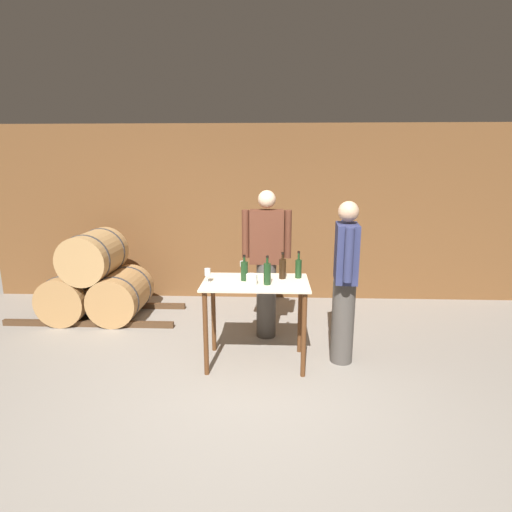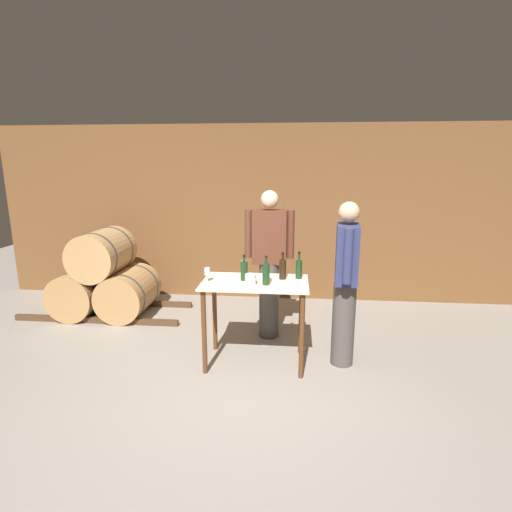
{
  "view_description": "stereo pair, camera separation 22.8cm",
  "coord_description": "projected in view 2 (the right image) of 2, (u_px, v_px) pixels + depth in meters",
  "views": [
    {
      "loc": [
        0.26,
        -3.26,
        2.11
      ],
      "look_at": [
        0.1,
        0.82,
        1.17
      ],
      "focal_mm": 28.0,
      "sensor_mm": 36.0,
      "label": 1
    },
    {
      "loc": [
        0.49,
        -3.24,
        2.11
      ],
      "look_at": [
        0.1,
        0.82,
        1.17
      ],
      "focal_mm": 28.0,
      "sensor_mm": 36.0,
      "label": 2
    }
  ],
  "objects": [
    {
      "name": "tasting_table",
      "position": [
        255.0,
        298.0,
        4.19
      ],
      "size": [
        1.1,
        0.67,
        0.92
      ],
      "color": "beige",
      "rests_on": "ground_plane"
    },
    {
      "name": "wine_bottle_center",
      "position": [
        283.0,
        269.0,
        4.22
      ],
      "size": [
        0.07,
        0.07,
        0.29
      ],
      "color": "black",
      "rests_on": "tasting_table"
    },
    {
      "name": "wine_glass_near_left",
      "position": [
        207.0,
        272.0,
        4.12
      ],
      "size": [
        0.06,
        0.06,
        0.15
      ],
      "color": "silver",
      "rests_on": "tasting_table"
    },
    {
      "name": "wine_bottle_left",
      "position": [
        266.0,
        273.0,
        4.02
      ],
      "size": [
        0.07,
        0.07,
        0.3
      ],
      "color": "#193819",
      "rests_on": "tasting_table"
    },
    {
      "name": "wine_bottle_right",
      "position": [
        299.0,
        268.0,
        4.24
      ],
      "size": [
        0.07,
        0.07,
        0.29
      ],
      "color": "#193819",
      "rests_on": "tasting_table"
    },
    {
      "name": "barrel_rack",
      "position": [
        105.0,
        280.0,
        5.66
      ],
      "size": [
        2.3,
        0.88,
        1.23
      ],
      "color": "#4C331E",
      "rests_on": "ground_plane"
    },
    {
      "name": "ice_bucket",
      "position": [
        251.0,
        279.0,
        4.04
      ],
      "size": [
        0.11,
        0.11,
        0.11
      ],
      "color": "white",
      "rests_on": "tasting_table"
    },
    {
      "name": "wine_bottle_far_left",
      "position": [
        244.0,
        270.0,
        4.17
      ],
      "size": [
        0.08,
        0.08,
        0.27
      ],
      "color": "#193819",
      "rests_on": "tasting_table"
    },
    {
      "name": "wine_glass_near_center",
      "position": [
        244.0,
        264.0,
        4.41
      ],
      "size": [
        0.06,
        0.06,
        0.15
      ],
      "color": "silver",
      "rests_on": "tasting_table"
    },
    {
      "name": "ground_plane",
      "position": [
        237.0,
        399.0,
        3.67
      ],
      "size": [
        14.0,
        14.0,
        0.0
      ],
      "primitive_type": "plane",
      "color": "gray"
    },
    {
      "name": "person_host",
      "position": [
        269.0,
        261.0,
        4.81
      ],
      "size": [
        0.59,
        0.24,
        1.81
      ],
      "color": "#4C4742",
      "rests_on": "ground_plane"
    },
    {
      "name": "person_visitor_with_scarf",
      "position": [
        346.0,
        281.0,
        4.13
      ],
      "size": [
        0.25,
        0.59,
        1.75
      ],
      "color": "#4C4742",
      "rests_on": "ground_plane"
    },
    {
      "name": "back_wall",
      "position": [
        263.0,
        214.0,
        6.2
      ],
      "size": [
        8.4,
        0.05,
        2.7
      ],
      "color": "brown",
      "rests_on": "ground_plane"
    }
  ]
}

